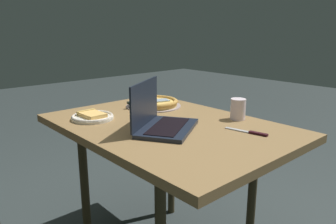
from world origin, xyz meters
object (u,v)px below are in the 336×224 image
(laptop, at_px, (160,120))
(drink_cup, at_px, (238,109))
(table_knife, at_px, (250,132))
(dining_table, at_px, (167,136))
(pizza_tray, at_px, (153,103))
(pizza_plate, at_px, (92,116))

(laptop, relative_size, drink_cup, 3.75)
(table_knife, height_order, drink_cup, drink_cup)
(dining_table, bearing_deg, pizza_tray, 151.37)
(dining_table, distance_m, pizza_tray, 0.38)
(dining_table, height_order, pizza_plate, pizza_plate)
(laptop, height_order, table_knife, laptop)
(dining_table, height_order, pizza_tray, pizza_tray)
(table_knife, bearing_deg, pizza_plate, -148.68)
(laptop, height_order, pizza_plate, laptop)
(drink_cup, bearing_deg, pizza_plate, -131.90)
(laptop, xyz_separation_m, drink_cup, (0.13, 0.41, 0.01))
(laptop, height_order, drink_cup, laptop)
(laptop, relative_size, pizza_plate, 1.88)
(dining_table, relative_size, table_knife, 5.92)
(dining_table, height_order, table_knife, table_knife)
(laptop, bearing_deg, pizza_plate, -158.28)
(pizza_tray, relative_size, drink_cup, 3.03)
(table_knife, xyz_separation_m, drink_cup, (-0.18, 0.15, 0.05))
(laptop, distance_m, pizza_tray, 0.46)
(pizza_plate, relative_size, table_knife, 1.06)
(table_knife, distance_m, drink_cup, 0.24)
(pizza_plate, height_order, pizza_tray, pizza_tray)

